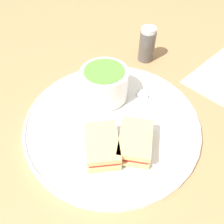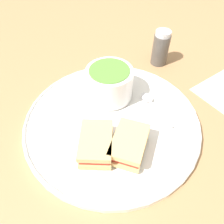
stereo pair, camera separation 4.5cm
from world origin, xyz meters
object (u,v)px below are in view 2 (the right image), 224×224
(soup_bowl, at_px, (109,83))
(salt_shaker, at_px, (161,48))
(spoon, at_px, (149,100))
(sandwich_half_far, at_px, (129,144))
(sandwich_half_near, at_px, (96,144))

(soup_bowl, bearing_deg, salt_shaker, 96.65)
(soup_bowl, distance_m, spoon, 0.10)
(sandwich_half_far, bearing_deg, salt_shaker, 120.41)
(sandwich_half_far, xyz_separation_m, salt_shaker, (-0.16, 0.28, 0.01))
(salt_shaker, bearing_deg, sandwich_half_near, -69.37)
(sandwich_half_far, distance_m, salt_shaker, 0.32)
(soup_bowl, height_order, spoon, soup_bowl)
(soup_bowl, bearing_deg, spoon, 35.63)
(spoon, xyz_separation_m, sandwich_half_near, (0.02, -0.17, 0.01))
(sandwich_half_near, height_order, sandwich_half_far, same)
(spoon, relative_size, salt_shaker, 1.17)
(sandwich_half_near, height_order, salt_shaker, salt_shaker)
(spoon, bearing_deg, salt_shaker, -43.32)
(spoon, distance_m, sandwich_half_far, 0.14)
(soup_bowl, height_order, sandwich_half_near, soup_bowl)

